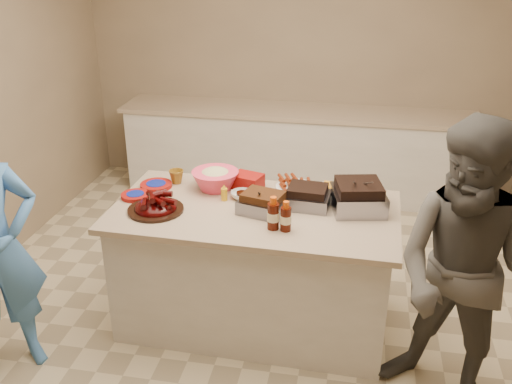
% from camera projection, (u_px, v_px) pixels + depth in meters
% --- Properties ---
extents(room, '(4.50, 5.00, 2.70)m').
position_uv_depth(room, '(259.00, 312.00, 4.16)').
color(room, gray).
rests_on(room, ground).
extents(back_counter, '(3.60, 0.64, 0.90)m').
position_uv_depth(back_counter, '(296.00, 151.00, 5.94)').
color(back_counter, silver).
rests_on(back_counter, ground).
extents(island, '(1.89, 1.03, 0.88)m').
position_uv_depth(island, '(255.00, 320.00, 4.08)').
color(island, silver).
rests_on(island, ground).
extents(rib_platter, '(0.42, 0.42, 0.15)m').
position_uv_depth(rib_platter, '(156.00, 211.00, 3.69)').
color(rib_platter, '#3D0202').
rests_on(rib_platter, island).
extents(pulled_pork_tray, '(0.34, 0.29, 0.09)m').
position_uv_depth(pulled_pork_tray, '(263.00, 212.00, 3.67)').
color(pulled_pork_tray, '#47230F').
rests_on(pulled_pork_tray, island).
extents(brisket_tray, '(0.31, 0.26, 0.09)m').
position_uv_depth(brisket_tray, '(307.00, 206.00, 3.76)').
color(brisket_tray, black).
rests_on(brisket_tray, island).
extents(roasting_pan, '(0.39, 0.39, 0.13)m').
position_uv_depth(roasting_pan, '(357.00, 209.00, 3.71)').
color(roasting_pan, gray).
rests_on(roasting_pan, island).
extents(coleslaw_bowl, '(0.34, 0.34, 0.23)m').
position_uv_depth(coleslaw_bowl, '(216.00, 189.00, 4.01)').
color(coleslaw_bowl, '#F73F5E').
rests_on(coleslaw_bowl, island).
extents(sausage_plate, '(0.35, 0.35, 0.05)m').
position_uv_depth(sausage_plate, '(296.00, 188.00, 4.02)').
color(sausage_plate, silver).
rests_on(sausage_plate, island).
extents(mac_cheese_dish, '(0.34, 0.27, 0.08)m').
position_uv_depth(mac_cheese_dish, '(342.00, 199.00, 3.86)').
color(mac_cheese_dish, orange).
rests_on(mac_cheese_dish, island).
extents(bbq_bottle_a, '(0.07, 0.07, 0.19)m').
position_uv_depth(bbq_bottle_a, '(285.00, 230.00, 3.45)').
color(bbq_bottle_a, '#390D04').
rests_on(bbq_bottle_a, island).
extents(bbq_bottle_b, '(0.07, 0.07, 0.21)m').
position_uv_depth(bbq_bottle_b, '(273.00, 229.00, 3.47)').
color(bbq_bottle_b, '#390D04').
rests_on(bbq_bottle_b, island).
extents(mustard_bottle, '(0.04, 0.04, 0.12)m').
position_uv_depth(mustard_bottle, '(224.00, 200.00, 3.84)').
color(mustard_bottle, gold).
rests_on(mustard_bottle, island).
extents(sauce_bowl, '(0.15, 0.05, 0.15)m').
position_uv_depth(sauce_bowl, '(242.00, 198.00, 3.87)').
color(sauce_bowl, silver).
rests_on(sauce_bowl, island).
extents(plate_stack_large, '(0.23, 0.23, 0.03)m').
position_uv_depth(plate_stack_large, '(156.00, 187.00, 4.04)').
color(plate_stack_large, maroon).
rests_on(plate_stack_large, island).
extents(plate_stack_small, '(0.20, 0.20, 0.03)m').
position_uv_depth(plate_stack_small, '(136.00, 197.00, 3.88)').
color(plate_stack_small, maroon).
rests_on(plate_stack_small, island).
extents(plastic_cup, '(0.11, 0.10, 0.11)m').
position_uv_depth(plastic_cup, '(177.00, 183.00, 4.11)').
color(plastic_cup, brown).
rests_on(plastic_cup, island).
extents(basket_stack, '(0.24, 0.20, 0.10)m').
position_uv_depth(basket_stack, '(248.00, 188.00, 4.03)').
color(basket_stack, maroon).
rests_on(basket_stack, island).
extents(guest_blue, '(1.65, 1.57, 0.40)m').
position_uv_depth(guest_blue, '(15.00, 363.00, 3.67)').
color(guest_blue, '#437AC1').
rests_on(guest_blue, ground).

